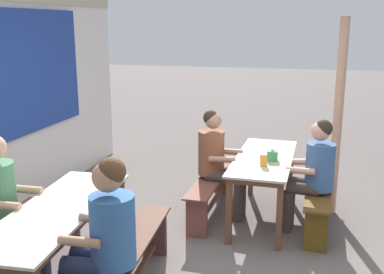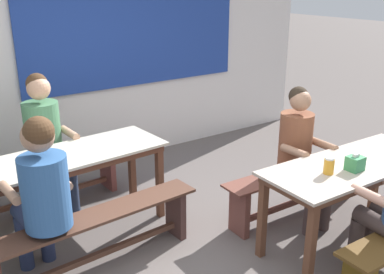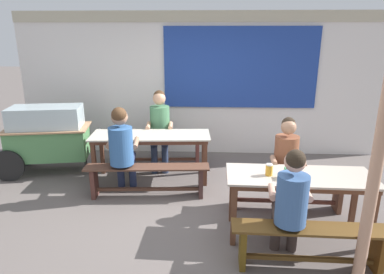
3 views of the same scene
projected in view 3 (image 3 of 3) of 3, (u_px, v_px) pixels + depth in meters
ground_plane at (192, 214)px, 4.51m from camera, size 40.00×40.00×0.00m
backdrop_wall at (200, 81)px, 6.50m from camera, size 6.84×0.23×2.68m
dining_table_far at (151, 139)px, 5.39m from camera, size 1.90×0.75×0.76m
dining_table_near at (299, 182)px, 3.86m from camera, size 1.66×0.67×0.76m
bench_far_back at (155, 148)px, 6.09m from camera, size 1.77×0.43×0.47m
bench_far_front at (147, 176)px, 4.91m from camera, size 1.79×0.39×0.47m
bench_near_back at (286, 189)px, 4.56m from camera, size 1.61×0.31×0.47m
bench_near_front at (310, 242)px, 3.38m from camera, size 1.57×0.31×0.47m
food_cart at (47, 135)px, 5.71m from camera, size 1.75×0.95×1.14m
person_left_back_turned at (122, 145)px, 4.83m from camera, size 0.47×0.58×1.33m
person_right_near_table at (286, 161)px, 4.36m from camera, size 0.44×0.57×1.28m
person_near_front at (291, 200)px, 3.34m from camera, size 0.44×0.52×1.27m
person_center_facing at (160, 124)px, 5.89m from camera, size 0.47×0.58×1.36m
tissue_box at (291, 173)px, 3.73m from camera, size 0.12×0.11×0.14m
condiment_jar at (269, 170)px, 3.81m from camera, size 0.08×0.08×0.14m
wooden_support_post at (376, 170)px, 2.94m from camera, size 0.11×0.11×2.32m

